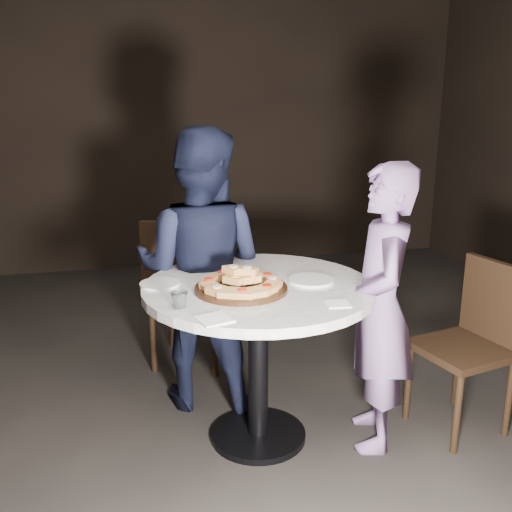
# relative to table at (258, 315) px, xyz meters

# --- Properties ---
(floor) EXTENTS (7.00, 7.00, 0.00)m
(floor) POSITION_rel_table_xyz_m (-0.08, -0.12, -0.69)
(floor) COLOR black
(floor) RESTS_ON ground
(table) EXTENTS (1.26, 1.26, 0.85)m
(table) POSITION_rel_table_xyz_m (0.00, 0.00, 0.00)
(table) COLOR black
(table) RESTS_ON ground
(serving_board) EXTENTS (0.56, 0.56, 0.02)m
(serving_board) POSITION_rel_table_xyz_m (-0.10, -0.07, 0.17)
(serving_board) COLOR black
(serving_board) RESTS_ON table
(focaccia_pile) EXTENTS (0.39, 0.39, 0.10)m
(focaccia_pile) POSITION_rel_table_xyz_m (-0.10, -0.07, 0.21)
(focaccia_pile) COLOR #BC8549
(focaccia_pile) RESTS_ON serving_board
(plate_left) EXTENTS (0.25, 0.25, 0.01)m
(plate_left) POSITION_rel_table_xyz_m (-0.47, 0.10, 0.16)
(plate_left) COLOR white
(plate_left) RESTS_ON table
(plate_right) EXTENTS (0.23, 0.23, 0.01)m
(plate_right) POSITION_rel_table_xyz_m (0.27, -0.02, 0.16)
(plate_right) COLOR white
(plate_right) RESTS_ON table
(water_glass) EXTENTS (0.10, 0.10, 0.07)m
(water_glass) POSITION_rel_table_xyz_m (-0.41, -0.24, 0.19)
(water_glass) COLOR silver
(water_glass) RESTS_ON table
(napkin_near) EXTENTS (0.16, 0.16, 0.01)m
(napkin_near) POSITION_rel_table_xyz_m (-0.28, -0.41, 0.16)
(napkin_near) COLOR white
(napkin_near) RESTS_ON table
(napkin_far) EXTENTS (0.11, 0.11, 0.01)m
(napkin_far) POSITION_rel_table_xyz_m (0.28, -0.35, 0.16)
(napkin_far) COLOR white
(napkin_far) RESTS_ON table
(chair_far) EXTENTS (0.62, 0.64, 1.01)m
(chair_far) POSITION_rel_table_xyz_m (-0.26, 0.91, -0.11)
(chair_far) COLOR black
(chair_far) RESTS_ON ground
(chair_right) EXTENTS (0.53, 0.51, 0.91)m
(chair_right) POSITION_rel_table_xyz_m (1.16, -0.12, -0.17)
(chair_right) COLOR black
(chair_right) RESTS_ON ground
(diner_navy) EXTENTS (0.95, 0.86, 1.59)m
(diner_navy) POSITION_rel_table_xyz_m (-0.22, 0.48, 0.10)
(diner_navy) COLOR black
(diner_navy) RESTS_ON ground
(diner_teal) EXTENTS (0.48, 0.60, 1.45)m
(diner_teal) POSITION_rel_table_xyz_m (0.58, -0.14, 0.03)
(diner_teal) COLOR slate
(diner_teal) RESTS_ON ground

